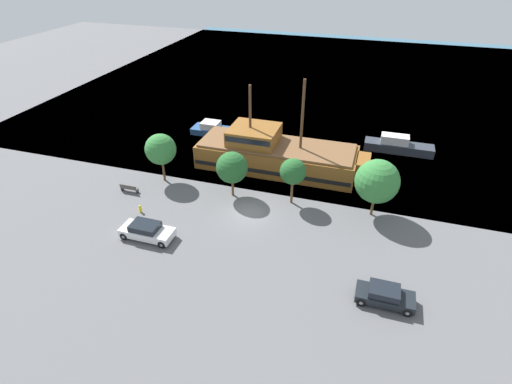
{
  "coord_description": "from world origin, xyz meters",
  "views": [
    {
      "loc": [
        9.65,
        -28.63,
        21.71
      ],
      "look_at": [
        0.05,
        2.0,
        1.2
      ],
      "focal_mm": 28.0,
      "sensor_mm": 36.0,
      "label": 1
    }
  ],
  "objects_px": {
    "moored_boat_outer": "(213,129)",
    "parked_car_curb_mid": "(385,295)",
    "moored_boat_dockside": "(398,146)",
    "parked_car_curb_front": "(147,231)",
    "pirate_ship": "(275,154)",
    "bench_promenade_east": "(129,188)",
    "fire_hydrant": "(140,208)"
  },
  "relations": [
    {
      "from": "moored_boat_outer",
      "to": "bench_promenade_east",
      "type": "xyz_separation_m",
      "value": [
        -2.61,
        -15.74,
        -0.15
      ]
    },
    {
      "from": "moored_boat_dockside",
      "to": "bench_promenade_east",
      "type": "relative_size",
      "value": 4.27
    },
    {
      "from": "moored_boat_outer",
      "to": "fire_hydrant",
      "type": "xyz_separation_m",
      "value": [
        0.34,
        -18.49,
        -0.19
      ]
    },
    {
      "from": "parked_car_curb_front",
      "to": "fire_hydrant",
      "type": "relative_size",
      "value": 5.96
    },
    {
      "from": "parked_car_curb_front",
      "to": "moored_boat_dockside",
      "type": "bearing_deg",
      "value": 49.38
    },
    {
      "from": "moored_boat_dockside",
      "to": "parked_car_curb_front",
      "type": "xyz_separation_m",
      "value": [
        -20.11,
        -23.45,
        -0.04
      ]
    },
    {
      "from": "moored_boat_dockside",
      "to": "fire_hydrant",
      "type": "distance_m",
      "value": 30.46
    },
    {
      "from": "pirate_ship",
      "to": "parked_car_curb_front",
      "type": "xyz_separation_m",
      "value": [
        -7.14,
        -15.29,
        -0.95
      ]
    },
    {
      "from": "pirate_ship",
      "to": "moored_boat_outer",
      "type": "xyz_separation_m",
      "value": [
        -10.05,
        6.33,
        -1.07
      ]
    },
    {
      "from": "parked_car_curb_mid",
      "to": "bench_promenade_east",
      "type": "xyz_separation_m",
      "value": [
        -25.09,
        7.29,
        -0.24
      ]
    },
    {
      "from": "moored_boat_dockside",
      "to": "bench_promenade_east",
      "type": "distance_m",
      "value": 31.08
    },
    {
      "from": "parked_car_curb_mid",
      "to": "pirate_ship",
      "type": "bearing_deg",
      "value": 126.68
    },
    {
      "from": "fire_hydrant",
      "to": "bench_promenade_east",
      "type": "distance_m",
      "value": 4.04
    },
    {
      "from": "pirate_ship",
      "to": "moored_boat_dockside",
      "type": "relative_size",
      "value": 2.34
    },
    {
      "from": "pirate_ship",
      "to": "bench_promenade_east",
      "type": "relative_size",
      "value": 9.97
    },
    {
      "from": "moored_boat_outer",
      "to": "parked_car_curb_mid",
      "type": "relative_size",
      "value": 1.42
    },
    {
      "from": "moored_boat_dockside",
      "to": "fire_hydrant",
      "type": "bearing_deg",
      "value": -138.15
    },
    {
      "from": "pirate_ship",
      "to": "moored_boat_dockside",
      "type": "distance_m",
      "value": 15.36
    },
    {
      "from": "moored_boat_outer",
      "to": "parked_car_curb_mid",
      "type": "bearing_deg",
      "value": -45.69
    },
    {
      "from": "pirate_ship",
      "to": "parked_car_curb_front",
      "type": "relative_size",
      "value": 4.07
    },
    {
      "from": "parked_car_curb_front",
      "to": "bench_promenade_east",
      "type": "distance_m",
      "value": 8.07
    },
    {
      "from": "parked_car_curb_mid",
      "to": "bench_promenade_east",
      "type": "relative_size",
      "value": 2.16
    },
    {
      "from": "parked_car_curb_front",
      "to": "bench_promenade_east",
      "type": "relative_size",
      "value": 2.45
    },
    {
      "from": "moored_boat_outer",
      "to": "parked_car_curb_mid",
      "type": "xyz_separation_m",
      "value": [
        22.48,
        -23.03,
        0.08
      ]
    },
    {
      "from": "pirate_ship",
      "to": "moored_boat_dockside",
      "type": "height_order",
      "value": "pirate_ship"
    },
    {
      "from": "fire_hydrant",
      "to": "bench_promenade_east",
      "type": "height_order",
      "value": "bench_promenade_east"
    },
    {
      "from": "moored_boat_dockside",
      "to": "bench_promenade_east",
      "type": "bearing_deg",
      "value": -145.58
    },
    {
      "from": "moored_boat_outer",
      "to": "bench_promenade_east",
      "type": "relative_size",
      "value": 3.07
    },
    {
      "from": "parked_car_curb_front",
      "to": "parked_car_curb_mid",
      "type": "height_order",
      "value": "parked_car_curb_front"
    },
    {
      "from": "moored_boat_dockside",
      "to": "parked_car_curb_front",
      "type": "relative_size",
      "value": 1.74
    },
    {
      "from": "moored_boat_dockside",
      "to": "parked_car_curb_mid",
      "type": "relative_size",
      "value": 1.97
    },
    {
      "from": "pirate_ship",
      "to": "moored_boat_outer",
      "type": "relative_size",
      "value": 3.25
    }
  ]
}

